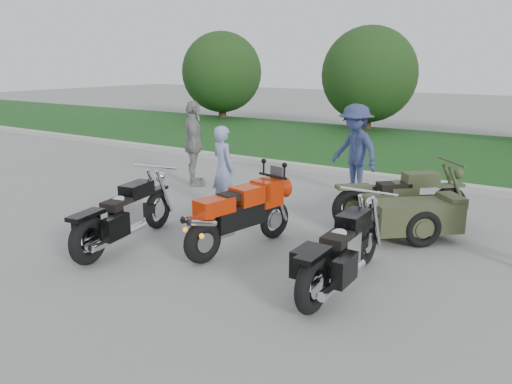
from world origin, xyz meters
The scene contains 12 objects.
ground centered at (0.00, 0.00, 0.00)m, with size 80.00×80.00×0.00m, color gray.
curb centered at (0.00, 6.00, 0.07)m, with size 60.00×0.30×0.15m, color #B7B4AC.
grass_strip centered at (0.00, 10.15, 0.07)m, with size 60.00×8.00×0.14m, color #265E20.
tree_far_left centered at (-10.00, 13.50, 2.19)m, with size 3.60×3.60×4.00m.
tree_mid_left centered at (-3.00, 13.50, 2.19)m, with size 3.60×3.60×4.00m.
sportbike_red centered at (0.09, 0.55, 0.57)m, with size 0.65×2.02×0.97m.
cruiser_left centered at (-1.44, -0.27, 0.46)m, with size 0.64×2.30×0.89m.
cruiser_right centered at (1.85, 0.18, 0.45)m, with size 0.38×2.27×0.88m.
cruiser_sidecar centered at (1.93, 2.55, 0.43)m, with size 2.04×2.10×0.92m.
person_stripe centered at (-1.35, 2.11, 0.78)m, with size 0.57×0.38×1.57m, color #8C96BF.
person_denim centered at (0.24, 4.45, 0.93)m, with size 1.21×0.69×1.87m, color navy.
person_back centered at (-3.04, 3.27, 0.94)m, with size 1.10×0.46×1.87m, color gray.
Camera 1 is at (4.08, -5.05, 2.70)m, focal length 35.00 mm.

